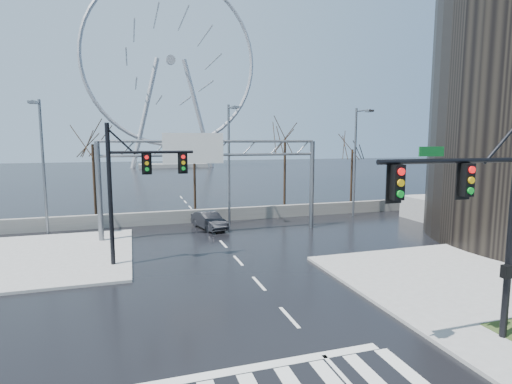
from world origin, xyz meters
name	(u,v)px	position (x,y,z in m)	size (l,w,h in m)	color
ground	(289,317)	(0.00, 0.00, 0.00)	(260.00, 260.00, 0.00)	black
sidewalk_right_ext	(453,275)	(10.00, 2.00, 0.07)	(12.00, 10.00, 0.15)	gray
sidewalk_far	(45,257)	(-11.00, 12.00, 0.07)	(10.00, 12.00, 0.15)	gray
barrier_wall	(203,216)	(0.00, 20.00, 0.55)	(52.00, 0.50, 1.10)	slate
signal_mast_near	(483,207)	(5.14, -4.04, 4.87)	(5.52, 0.41, 8.00)	black
signal_mast_far	(131,181)	(-5.87, 8.96, 4.83)	(4.72, 0.41, 8.00)	black
sign_gantry	(209,166)	(-0.38, 14.96, 5.18)	(16.36, 0.40, 7.60)	slate
streetlight_left	(42,157)	(-12.00, 18.16, 5.89)	(0.50, 2.55, 10.00)	slate
streetlight_mid	(230,155)	(2.00, 18.16, 5.89)	(0.50, 2.55, 10.00)	slate
streetlight_right	(357,153)	(14.00, 18.16, 5.89)	(0.50, 2.55, 10.00)	slate
tree_left	(93,153)	(-9.00, 23.50, 5.98)	(3.75, 3.75, 7.50)	black
tree_center	(194,160)	(0.00, 24.50, 5.17)	(3.25, 3.25, 6.50)	black
tree_right	(285,149)	(9.00, 23.50, 6.22)	(3.90, 3.90, 7.80)	black
tree_far_right	(352,156)	(17.00, 24.00, 5.41)	(3.40, 3.40, 6.80)	black
ferris_wheel	(171,67)	(5.00, 95.00, 26.13)	(45.00, 6.00, 50.91)	gray
car	(209,220)	(-0.02, 17.00, 0.69)	(1.45, 4.17, 1.37)	black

